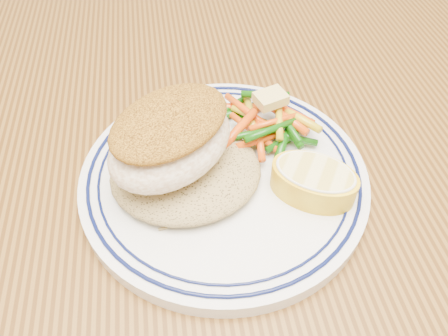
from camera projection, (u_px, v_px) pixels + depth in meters
dining_table at (258, 237)px, 0.47m from camera, size 1.50×0.90×0.75m
plate at (224, 176)px, 0.38m from camera, size 0.25×0.25×0.02m
rice_pilaf at (186, 169)px, 0.36m from camera, size 0.13×0.11×0.02m
fish_fillet at (171, 138)px, 0.34m from camera, size 0.14×0.13×0.06m
vegetable_pile at (265, 122)px, 0.40m from camera, size 0.10×0.10×0.03m
butter_pat at (271, 98)px, 0.39m from camera, size 0.03×0.03×0.01m
lemon_wedge at (314, 180)px, 0.35m from camera, size 0.09×0.09×0.03m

